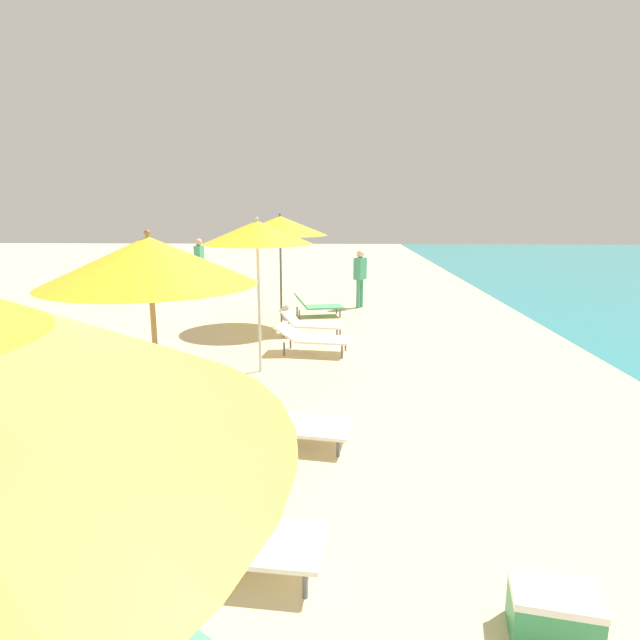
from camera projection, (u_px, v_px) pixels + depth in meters
The scene contains 11 objects.
umbrella_second at pixel (149, 261), 4.54m from camera, with size 1.90×1.90×2.57m.
lounger_second_shoreside at pixel (284, 420), 6.16m from camera, with size 1.60×0.87×0.60m.
lounger_second_inland at pixel (223, 535), 3.99m from camera, with size 1.57×0.74×0.53m.
umbrella_third at pixel (257, 233), 8.38m from camera, with size 1.82×1.82×2.61m.
lounger_third_shoreside at pixel (313, 337), 9.92m from camera, with size 1.46×0.82×0.55m.
umbrella_farthest at pixel (280, 226), 11.80m from camera, with size 2.17×2.17×2.63m.
lounger_farthest_shoreside at pixel (317, 305), 13.32m from camera, with size 1.33×0.79×0.60m.
lounger_farthest_inland at pixel (310, 323), 11.29m from camera, with size 1.44×0.76×0.62m.
person_walking_near at pixel (199, 259), 17.32m from camera, with size 0.28×0.39×1.76m.
person_walking_mid at pixel (360, 273), 14.36m from camera, with size 0.38×0.42×1.62m.
cooler_box at pixel (553, 614), 3.34m from camera, with size 0.60×0.45×0.35m.
Camera 1 is at (0.74, -0.67, 2.75)m, focal length 28.95 mm.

